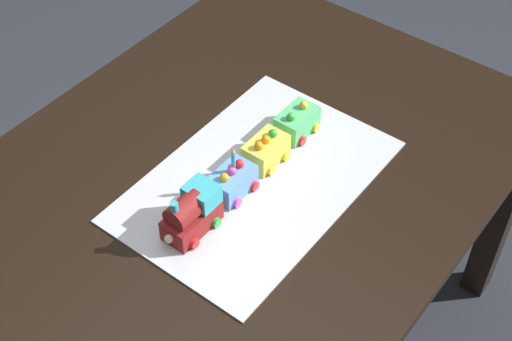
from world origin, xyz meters
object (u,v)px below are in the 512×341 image
cake_locomotive (192,213)px  birthday_candle (233,157)px  cake_car_hopper_sky_blue (232,181)px  cake_car_tanker_mint_green (297,122)px  dining_table (231,209)px  cake_car_gondola_lemon (266,150)px

cake_locomotive → birthday_candle: size_ratio=2.70×
cake_car_hopper_sky_blue → cake_car_tanker_mint_green: size_ratio=1.00×
cake_locomotive → cake_car_tanker_mint_green: cake_locomotive is taller
cake_locomotive → birthday_candle: bearing=0.0°
dining_table → cake_locomotive: 0.23m
cake_car_gondola_lemon → birthday_candle: bearing=180.0°
cake_car_hopper_sky_blue → cake_car_tanker_mint_green: (0.24, 0.00, -0.00)m
cake_locomotive → cake_car_gondola_lemon: cake_locomotive is taller
cake_car_gondola_lemon → birthday_candle: birthday_candle is taller
cake_locomotive → cake_car_tanker_mint_green: size_ratio=1.40×
cake_car_gondola_lemon → cake_car_tanker_mint_green: 0.12m
dining_table → cake_car_gondola_lemon: size_ratio=14.00×
cake_car_tanker_mint_green → birthday_candle: bearing=180.0°
dining_table → birthday_candle: size_ratio=27.03×
cake_locomotive → cake_car_tanker_mint_green: (0.36, -0.00, -0.02)m
cake_locomotive → birthday_candle: (0.13, 0.00, 0.05)m
cake_locomotive → cake_car_hopper_sky_blue: 0.13m
cake_car_tanker_mint_green → cake_car_hopper_sky_blue: bearing=180.0°
cake_locomotive → cake_car_hopper_sky_blue: size_ratio=1.40×
cake_locomotive → cake_car_tanker_mint_green: bearing=-0.0°
cake_locomotive → birthday_candle: birthday_candle is taller
cake_car_hopper_sky_blue → birthday_candle: bearing=0.0°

